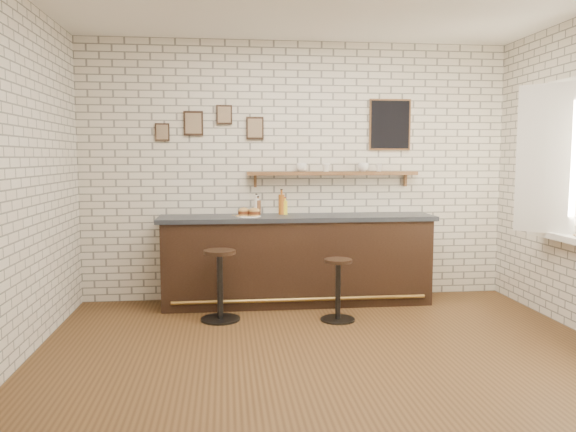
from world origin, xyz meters
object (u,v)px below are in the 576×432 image
Objects in this scene: sandwich_plate at (248,216)px; bar_stool_right at (338,288)px; bar_counter at (297,259)px; bitters_bottle_amber at (282,204)px; ciabatta_sandwich at (249,212)px; shelf_cup_b at (326,168)px; bitters_bottle_white at (257,206)px; shelf_cup_a at (302,167)px; condiment_bottle_yellow at (285,207)px; bitters_bottle_brown at (258,207)px; shelf_cup_c at (363,167)px; shelf_cup_d at (379,168)px; bar_stool_left at (220,283)px.

bar_stool_right is (0.89, -0.66, -0.67)m from sandwich_plate.
bitters_bottle_amber is at bearing 138.42° from bar_counter.
ciabatta_sandwich is 1.07m from shelf_cup_b.
bar_counter is 0.76m from bitters_bottle_white.
shelf_cup_a is 1.26× the size of shelf_cup_b.
shelf_cup_b reaches higher than bar_counter.
shelf_cup_b reaches higher than bitters_bottle_amber.
bar_counter is 24.51× the size of shelf_cup_a.
condiment_bottle_yellow is at bearing 26.54° from sandwich_plate.
bitters_bottle_white reaches higher than ciabatta_sandwich.
bitters_bottle_brown is 0.73× the size of bitters_bottle_amber.
bar_stool_right is at bearing -78.16° from shelf_cup_a.
condiment_bottle_yellow reaches higher than sandwich_plate.
bitters_bottle_white reaches higher than bar_counter.
ciabatta_sandwich is at bearing 97.15° from shelf_cup_c.
bitters_bottle_white reaches higher than bitters_bottle_brown.
bitters_bottle_brown reaches higher than bar_stool_right.
shelf_cup_a is at bearing 6.37° from bitters_bottle_brown.
sandwich_plate is 1.49m from shelf_cup_c.
bitters_bottle_amber is at bearing 114.18° from shelf_cup_b.
bar_stool_right is 1.66m from shelf_cup_d.
shelf_cup_a is at bearing 39.83° from bar_stool_left.
shelf_cup_a reaches higher than shelf_cup_b.
shelf_cup_c is (1.26, 0.06, 0.44)m from bitters_bottle_white.
condiment_bottle_yellow is 1.55× the size of shelf_cup_c.
condiment_bottle_yellow is at bearing 130.86° from bar_counter.
shelf_cup_a is (0.62, 0.27, 0.49)m from ciabatta_sandwich.
bitters_bottle_amber is 0.67m from shelf_cup_b.
bitters_bottle_white is (0.11, 0.22, 0.09)m from sandwich_plate.
bar_stool_right is 1.55m from shelf_cup_a.
bar_stool_right is (0.76, -0.88, -0.76)m from bitters_bottle_brown.
shelf_cup_b is (0.37, 0.20, 1.04)m from bar_counter.
shelf_cup_c reaches higher than sandwich_plate.
bitters_bottle_brown is 0.30× the size of bar_stool_left.
bitters_bottle_brown is (-0.43, 0.14, 0.59)m from bar_counter.
bitters_bottle_brown is 1.33m from shelf_cup_c.
bitters_bottle_white reaches higher than sandwich_plate.
bitters_bottle_amber is (0.40, 0.22, 0.11)m from sandwich_plate.
shelf_cup_b is at bearing 32.60° from bar_stool_left.
ciabatta_sandwich is 2.17× the size of shelf_cup_c.
bitters_bottle_amber is 0.46× the size of bar_stool_right.
sandwich_plate is 1.40× the size of condiment_bottle_yellow.
ciabatta_sandwich is at bearing 124.70° from shelf_cup_b.
sandwich_plate is 0.95× the size of bitters_bottle_amber.
bitters_bottle_amber is at bearing 119.23° from bar_stool_right.
shelf_cup_a reaches higher than bar_counter.
ciabatta_sandwich is at bearing -152.84° from condiment_bottle_yellow.
bar_stool_left is at bearing -121.12° from sandwich_plate.
bitters_bottle_amber is (-0.16, 0.14, 0.62)m from bar_counter.
shelf_cup_c reaches higher than bar_counter.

